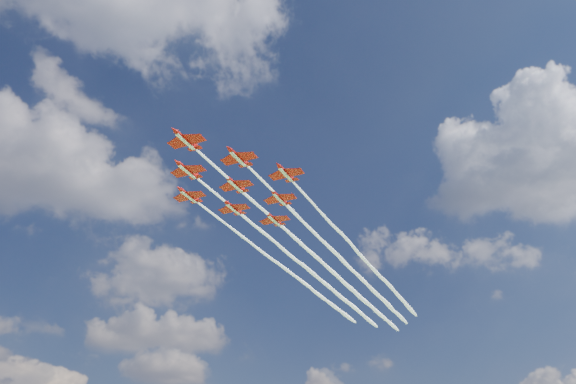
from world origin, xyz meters
name	(u,v)px	position (x,y,z in m)	size (l,w,h in m)	color
jet_lead	(315,256)	(43.18, 32.60, 80.80)	(108.51, 104.05, 2.34)	#AD0E09
jet_row2_port	(347,264)	(55.36, 35.14, 80.80)	(108.51, 104.05, 2.34)	#AD0E09
jet_row2_starb	(309,270)	(46.23, 44.66, 80.80)	(108.51, 104.05, 2.34)	#AD0E09
jet_row3_port	(376,272)	(67.54, 37.67, 80.80)	(108.51, 104.05, 2.34)	#AD0E09
jet_row3_centre	(339,277)	(58.41, 47.20, 80.80)	(108.51, 104.05, 2.34)	#AD0E09
jet_row3_starb	(303,283)	(49.29, 56.72, 80.80)	(108.51, 104.05, 2.34)	#AD0E09
jet_row4_port	(367,284)	(70.60, 49.73, 80.80)	(108.51, 104.05, 2.34)	#AD0E09
jet_row4_starb	(332,289)	(61.47, 59.26, 80.80)	(108.51, 104.05, 2.34)	#AD0E09
jet_tail	(358,295)	(73.65, 61.80, 80.80)	(108.51, 104.05, 2.34)	#AD0E09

